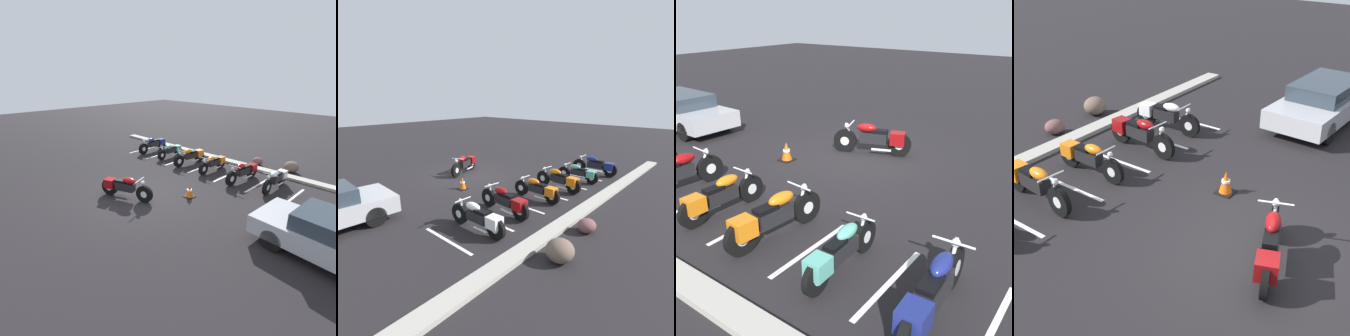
# 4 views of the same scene
# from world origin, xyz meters

# --- Properties ---
(ground) EXTENTS (60.00, 60.00, 0.00)m
(ground) POSITION_xyz_m (0.00, 0.00, 0.00)
(ground) COLOR black
(motorcycle_maroon_featured) EXTENTS (2.25, 1.08, 0.93)m
(motorcycle_maroon_featured) POSITION_xyz_m (-0.25, -0.47, 0.49)
(motorcycle_maroon_featured) COLOR black
(motorcycle_maroon_featured) RESTS_ON ground
(parked_bike_2) EXTENTS (0.64, 2.26, 0.89)m
(parked_bike_2) POSITION_xyz_m (-1.17, 4.74, 0.47)
(parked_bike_2) COLOR black
(parked_bike_2) RESTS_ON ground
(parked_bike_3) EXTENTS (0.59, 2.11, 0.83)m
(parked_bike_3) POSITION_xyz_m (0.41, 4.72, 0.44)
(parked_bike_3) COLOR black
(parked_bike_3) RESTS_ON ground
(parked_bike_4) EXTENTS (0.65, 2.29, 0.90)m
(parked_bike_4) POSITION_xyz_m (2.19, 4.62, 0.48)
(parked_bike_4) COLOR black
(parked_bike_4) RESTS_ON ground
(parked_bike_5) EXTENTS (0.62, 2.21, 0.87)m
(parked_bike_5) POSITION_xyz_m (3.65, 4.86, 0.46)
(parked_bike_5) COLOR black
(parked_bike_5) RESTS_ON ground
(car_silver) EXTENTS (4.38, 2.01, 1.29)m
(car_silver) POSITION_xyz_m (6.92, 1.31, 0.68)
(car_silver) COLOR black
(car_silver) RESTS_ON ground
(concrete_curb) EXTENTS (18.00, 0.50, 0.12)m
(concrete_curb) POSITION_xyz_m (0.00, 6.52, 0.06)
(concrete_curb) COLOR #A8A399
(concrete_curb) RESTS_ON ground
(landscape_rock_0) EXTENTS (0.78, 0.78, 0.58)m
(landscape_rock_0) POSITION_xyz_m (3.33, 7.40, 0.29)
(landscape_rock_0) COLOR brown
(landscape_rock_0) RESTS_ON ground
(landscape_rock_1) EXTENTS (0.73, 0.70, 0.43)m
(landscape_rock_1) POSITION_xyz_m (1.55, 7.26, 0.21)
(landscape_rock_1) COLOR brown
(landscape_rock_1) RESTS_ON ground
(traffic_cone) EXTENTS (0.40, 0.40, 0.55)m
(traffic_cone) POSITION_xyz_m (1.56, 1.50, 0.26)
(traffic_cone) COLOR black
(traffic_cone) RESTS_ON ground
(stall_line_3) EXTENTS (0.10, 2.10, 0.00)m
(stall_line_3) POSITION_xyz_m (-0.34, 4.57, 0.00)
(stall_line_3) COLOR white
(stall_line_3) RESTS_ON ground
(stall_line_4) EXTENTS (0.10, 2.10, 0.00)m
(stall_line_4) POSITION_xyz_m (1.30, 4.57, 0.00)
(stall_line_4) COLOR white
(stall_line_4) RESTS_ON ground
(stall_line_5) EXTENTS (0.10, 2.10, 0.00)m
(stall_line_5) POSITION_xyz_m (2.95, 4.57, 0.00)
(stall_line_5) COLOR white
(stall_line_5) RESTS_ON ground
(stall_line_6) EXTENTS (0.10, 2.10, 0.00)m
(stall_line_6) POSITION_xyz_m (4.60, 4.57, 0.00)
(stall_line_6) COLOR white
(stall_line_6) RESTS_ON ground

